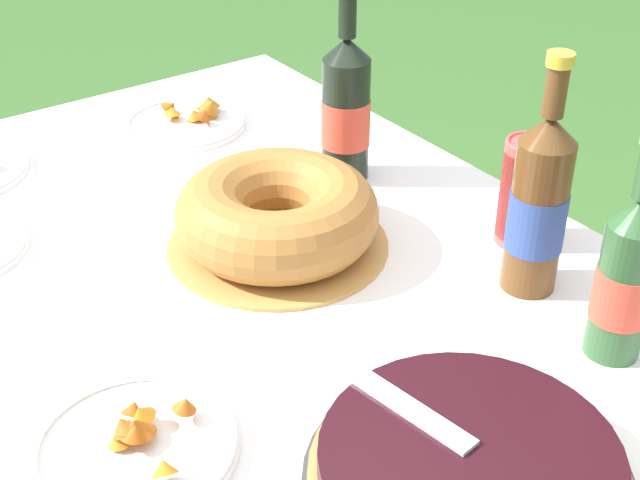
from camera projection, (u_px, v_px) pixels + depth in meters
garden_table at (252, 344)px, 1.22m from camera, size 1.54×1.03×0.70m
tablecloth at (251, 313)px, 1.19m from camera, size 1.55×1.04×0.10m
berry_tart at (469, 472)px, 0.90m from camera, size 0.34×0.34×0.06m
serving_knife at (496, 463)px, 0.86m from camera, size 0.37×0.08×0.01m
bundt_cake at (277, 215)px, 1.28m from camera, size 0.32×0.32×0.11m
cup_stack at (525, 193)px, 1.28m from camera, size 0.07×0.07×0.16m
cider_bottle_green at (626, 277)px, 1.04m from camera, size 0.07×0.07×0.30m
cider_bottle_amber at (538, 205)px, 1.16m from camera, size 0.08×0.08×0.33m
juice_bottle_red at (346, 109)px, 1.43m from camera, size 0.08×0.08×0.32m
snack_plate_near at (187, 120)px, 1.65m from camera, size 0.22×0.22×0.06m
snack_plate_left at (137, 444)px, 0.95m from camera, size 0.22×0.22×0.05m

